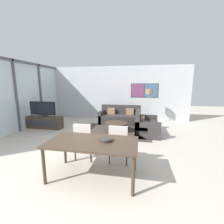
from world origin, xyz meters
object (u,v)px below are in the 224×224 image
at_px(dining_table, 93,145).
at_px(floor_lamp, 149,95).
at_px(television, 43,109).
at_px(dining_chair_centre, 119,142).
at_px(tv_console, 44,122).
at_px(fruit_bowl, 106,139).
at_px(sofa_main, 120,117).
at_px(sofa_side, 145,126).
at_px(coffee_table, 116,125).
at_px(dining_chair_left, 84,140).

relative_size(dining_table, floor_lamp, 1.07).
distance_m(television, dining_chair_centre, 4.25).
relative_size(tv_console, fruit_bowl, 6.36).
relative_size(sofa_main, fruit_bowl, 7.52).
bearing_deg(sofa_side, dining_chair_centre, 164.34).
relative_size(television, coffee_table, 1.25).
bearing_deg(fruit_bowl, dining_chair_left, 139.00).
bearing_deg(coffee_table, dining_table, -89.34).
height_order(coffee_table, dining_chair_centre, dining_chair_centre).
height_order(tv_console, sofa_main, sofa_main).
relative_size(coffee_table, dining_chair_left, 0.99).
relative_size(television, floor_lamp, 0.71).
relative_size(tv_console, sofa_main, 0.85).
bearing_deg(fruit_bowl, sofa_main, 93.89).
bearing_deg(sofa_side, floor_lamp, -7.58).
xyz_separation_m(sofa_side, dining_chair_centre, (-0.66, -2.35, 0.24)).
bearing_deg(coffee_table, fruit_bowl, -84.47).
bearing_deg(dining_chair_centre, sofa_main, 97.09).
relative_size(tv_console, dining_chair_left, 1.75).
distance_m(dining_table, dining_chair_centre, 0.79).
xyz_separation_m(sofa_main, coffee_table, (0.00, -1.29, -0.02)).
bearing_deg(dining_chair_left, television, 140.12).
height_order(sofa_main, dining_table, sofa_main).
bearing_deg(television, sofa_main, 24.98).
bearing_deg(dining_chair_centre, sofa_side, 74.34).
bearing_deg(tv_console, television, 90.00).
relative_size(coffee_table, dining_chair_centre, 0.99).
bearing_deg(dining_table, sofa_main, 90.47).
bearing_deg(floor_lamp, tv_console, -161.51).
bearing_deg(tv_console, sofa_side, 1.06).
xyz_separation_m(coffee_table, dining_chair_left, (-0.39, -2.44, 0.26)).
height_order(television, floor_lamp, floor_lamp).
distance_m(dining_chair_left, floor_lamp, 4.21).
relative_size(television, sofa_side, 0.83).
height_order(sofa_side, coffee_table, sofa_side).
xyz_separation_m(coffee_table, dining_chair_centre, (0.46, -2.44, 0.26)).
height_order(tv_console, floor_lamp, floor_lamp).
relative_size(tv_console, dining_table, 0.93).
bearing_deg(floor_lamp, sofa_side, -97.58).
distance_m(coffee_table, fruit_bowl, 3.09).
bearing_deg(coffee_table, sofa_main, 90.00).
xyz_separation_m(dining_chair_left, floor_lamp, (1.70, 3.75, 0.87)).
height_order(sofa_main, coffee_table, sofa_main).
bearing_deg(dining_chair_left, dining_table, -56.70).
height_order(sofa_main, floor_lamp, floor_lamp).
distance_m(fruit_bowl, floor_lamp, 4.50).
relative_size(television, dining_chair_left, 1.24).
bearing_deg(dining_table, floor_lamp, 73.86).
xyz_separation_m(dining_chair_centre, fruit_bowl, (-0.17, -0.59, 0.27)).
distance_m(sofa_main, dining_table, 4.39).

